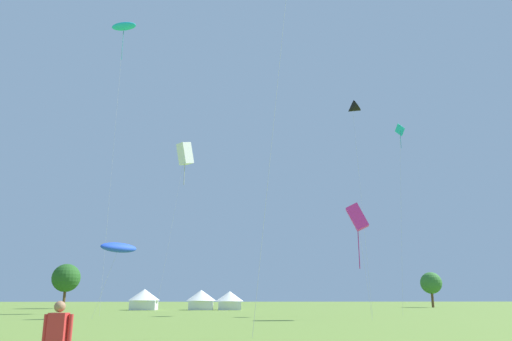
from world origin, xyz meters
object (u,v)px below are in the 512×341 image
(kite_blue_parafoil, at_px, (119,248))
(festival_tent_center, at_px, (144,298))
(kite_cyan_diamond, at_px, (400,137))
(kite_cyan_parafoil, at_px, (124,27))
(festival_tent_right, at_px, (201,299))
(tree_distant_left, at_px, (431,283))
(festival_tent_left, at_px, (230,299))
(kite_magenta_box, at_px, (357,217))
(tree_distant_right, at_px, (66,278))
(kite_white_box, at_px, (185,154))
(kite_black_delta, at_px, (353,109))

(kite_blue_parafoil, height_order, festival_tent_center, kite_blue_parafoil)
(kite_cyan_diamond, height_order, kite_cyan_parafoil, kite_cyan_parafoil)
(festival_tent_right, xyz_separation_m, tree_distant_left, (40.58, 14.66, 2.69))
(festival_tent_center, relative_size, festival_tent_left, 1.11)
(kite_blue_parafoil, bearing_deg, festival_tent_center, 93.98)
(kite_magenta_box, distance_m, tree_distant_right, 56.49)
(kite_white_box, bearing_deg, kite_black_delta, -15.90)
(festival_tent_center, relative_size, tree_distant_left, 0.73)
(kite_magenta_box, height_order, kite_white_box, kite_white_box)
(kite_cyan_diamond, height_order, tree_distant_left, kite_cyan_diamond)
(kite_blue_parafoil, distance_m, festival_tent_center, 29.17)
(kite_white_box, distance_m, festival_tent_center, 23.23)
(kite_cyan_diamond, bearing_deg, tree_distant_right, 143.80)
(kite_black_delta, height_order, tree_distant_left, kite_black_delta)
(festival_tent_left, bearing_deg, kite_white_box, -114.23)
(kite_black_delta, relative_size, kite_white_box, 1.18)
(festival_tent_right, relative_size, festival_tent_left, 1.06)
(kite_magenta_box, height_order, kite_blue_parafoil, kite_magenta_box)
(festival_tent_left, bearing_deg, tree_distant_right, 159.08)
(kite_white_box, distance_m, festival_tent_left, 23.31)
(festival_tent_left, bearing_deg, kite_cyan_parafoil, -121.39)
(kite_white_box, relative_size, tree_distant_right, 2.95)
(festival_tent_left, bearing_deg, kite_blue_parafoil, -109.72)
(kite_black_delta, distance_m, festival_tent_center, 39.68)
(kite_cyan_parafoil, relative_size, tree_distant_left, 5.37)
(kite_cyan_diamond, height_order, festival_tent_right, kite_cyan_diamond)
(kite_magenta_box, height_order, festival_tent_left, kite_magenta_box)
(kite_cyan_diamond, bearing_deg, festival_tent_center, 143.36)
(festival_tent_left, xyz_separation_m, tree_distant_left, (36.45, 14.66, 2.78))
(kite_black_delta, xyz_separation_m, kite_magenta_box, (-3.57, -12.50, -15.25))
(kite_white_box, relative_size, kite_blue_parafoil, 3.11)
(kite_cyan_diamond, height_order, kite_magenta_box, kite_cyan_diamond)
(kite_cyan_diamond, xyz_separation_m, festival_tent_center, (-30.83, 22.93, -17.44))
(kite_black_delta, height_order, kite_white_box, kite_black_delta)
(kite_cyan_parafoil, distance_m, festival_tent_center, 37.64)
(kite_blue_parafoil, relative_size, tree_distant_left, 1.09)
(festival_tent_right, height_order, tree_distant_right, tree_distant_right)
(festival_tent_center, distance_m, tree_distant_right, 18.02)
(kite_cyan_parafoil, xyz_separation_m, kite_blue_parafoil, (2.76, -7.33, -26.47))
(festival_tent_left, height_order, tree_distant_left, tree_distant_left)
(kite_black_delta, height_order, kite_blue_parafoil, kite_black_delta)
(festival_tent_left, bearing_deg, tree_distant_left, 21.91)
(kite_magenta_box, distance_m, festival_tent_left, 34.31)
(kite_black_delta, xyz_separation_m, tree_distant_right, (-41.12, 29.53, -18.99))
(kite_black_delta, xyz_separation_m, festival_tent_right, (-18.46, 19.29, -22.27))
(festival_tent_right, bearing_deg, kite_cyan_diamond, -45.34)
(kite_cyan_diamond, xyz_separation_m, kite_magenta_box, (-7.77, -8.87, -10.49))
(kite_cyan_diamond, relative_size, kite_magenta_box, 2.11)
(festival_tent_left, bearing_deg, kite_magenta_box, -71.30)
(kite_cyan_diamond, bearing_deg, kite_white_box, 158.99)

